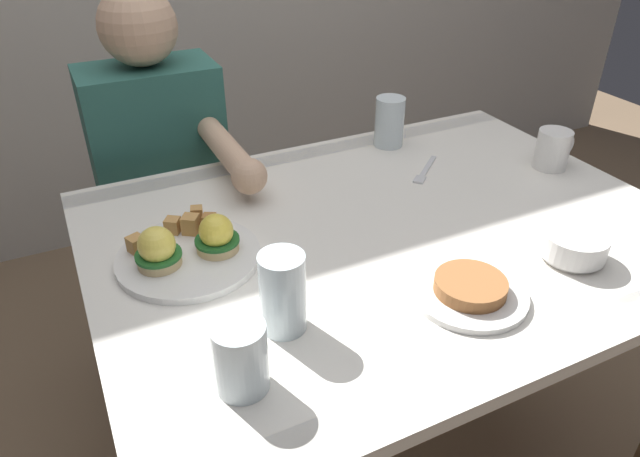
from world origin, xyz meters
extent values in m
plane|color=#7F664C|center=(0.00, 0.00, 0.00)|extent=(6.00, 6.00, 0.00)
cube|color=white|center=(0.00, 0.00, 0.73)|extent=(1.20, 0.90, 0.03)
cube|color=#4C6BB7|center=(0.00, -0.40, 0.74)|extent=(1.20, 0.06, 0.00)
cube|color=#4C6BB7|center=(0.00, 0.40, 0.74)|extent=(1.20, 0.06, 0.00)
cube|color=brown|center=(-0.55, 0.40, 0.36)|extent=(0.06, 0.06, 0.71)
cube|color=brown|center=(0.55, 0.40, 0.36)|extent=(0.06, 0.06, 0.71)
cylinder|color=white|center=(-0.41, 0.07, 0.75)|extent=(0.27, 0.27, 0.01)
cylinder|color=tan|center=(-0.46, 0.06, 0.76)|extent=(0.08, 0.08, 0.02)
cylinder|color=#286B2D|center=(-0.46, 0.06, 0.78)|extent=(0.08, 0.08, 0.01)
sphere|color=#F7DB56|center=(-0.46, 0.06, 0.80)|extent=(0.07, 0.07, 0.07)
cylinder|color=tan|center=(-0.35, 0.06, 0.76)|extent=(0.08, 0.08, 0.02)
cylinder|color=#236028|center=(-0.35, 0.06, 0.78)|extent=(0.08, 0.08, 0.01)
sphere|color=yellow|center=(-0.35, 0.06, 0.80)|extent=(0.06, 0.06, 0.06)
cube|color=tan|center=(-0.38, 0.14, 0.77)|extent=(0.04, 0.04, 0.04)
cube|color=#AD7038|center=(-0.34, 0.12, 0.77)|extent=(0.03, 0.03, 0.04)
cube|color=tan|center=(-0.41, 0.15, 0.77)|extent=(0.04, 0.04, 0.03)
cube|color=tan|center=(-0.36, 0.17, 0.77)|extent=(0.03, 0.03, 0.04)
cube|color=tan|center=(-0.49, 0.12, 0.77)|extent=(0.04, 0.04, 0.03)
cylinder|color=white|center=(0.25, -0.25, 0.74)|extent=(0.10, 0.10, 0.01)
cylinder|color=white|center=(0.25, -0.25, 0.77)|extent=(0.12, 0.12, 0.04)
cube|color=#B7E093|center=(0.26, -0.23, 0.78)|extent=(0.03, 0.03, 0.02)
cube|color=#F4A85B|center=(0.23, -0.22, 0.77)|extent=(0.03, 0.03, 0.03)
cube|color=#EA6B70|center=(0.23, -0.25, 0.77)|extent=(0.03, 0.03, 0.03)
cube|color=#EA6B70|center=(0.26, -0.22, 0.78)|extent=(0.03, 0.03, 0.02)
cube|color=#B7E093|center=(0.23, -0.26, 0.78)|extent=(0.03, 0.03, 0.02)
cylinder|color=white|center=(0.50, 0.07, 0.79)|extent=(0.08, 0.08, 0.09)
cylinder|color=black|center=(0.50, 0.07, 0.83)|extent=(0.07, 0.07, 0.01)
torus|color=white|center=(0.54, 0.07, 0.79)|extent=(0.06, 0.02, 0.06)
cube|color=silver|center=(0.23, 0.20, 0.74)|extent=(0.10, 0.09, 0.00)
cube|color=silver|center=(0.17, 0.14, 0.74)|extent=(0.04, 0.04, 0.00)
cylinder|color=silver|center=(-0.32, -0.18, 0.81)|extent=(0.07, 0.07, 0.14)
cylinder|color=silver|center=(-0.32, -0.18, 0.79)|extent=(0.07, 0.07, 0.09)
cylinder|color=silver|center=(-0.42, -0.27, 0.80)|extent=(0.08, 0.08, 0.11)
cylinder|color=silver|center=(-0.42, -0.27, 0.78)|extent=(0.07, 0.07, 0.09)
cylinder|color=silver|center=(0.21, 0.35, 0.80)|extent=(0.08, 0.08, 0.13)
cylinder|color=silver|center=(0.21, 0.35, 0.78)|extent=(0.07, 0.07, 0.08)
cylinder|color=white|center=(0.00, -0.25, 0.75)|extent=(0.20, 0.20, 0.01)
cylinder|color=#A36638|center=(0.00, -0.25, 0.76)|extent=(0.12, 0.12, 0.02)
cylinder|color=#33333D|center=(-0.43, 0.53, 0.23)|extent=(0.11, 0.11, 0.45)
cylinder|color=#33333D|center=(-0.25, 0.53, 0.23)|extent=(0.11, 0.11, 0.45)
cube|color=#2D665B|center=(-0.34, 0.63, 0.70)|extent=(0.34, 0.20, 0.50)
sphere|color=#DBAD89|center=(-0.34, 0.63, 1.04)|extent=(0.19, 0.19, 0.19)
cylinder|color=#DBAD89|center=(-0.22, 0.38, 0.80)|extent=(0.06, 0.30, 0.06)
sphere|color=#DBAD89|center=(-0.22, 0.23, 0.80)|extent=(0.08, 0.08, 0.08)
camera|label=1|loc=(-0.57, -0.84, 1.37)|focal=32.31mm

